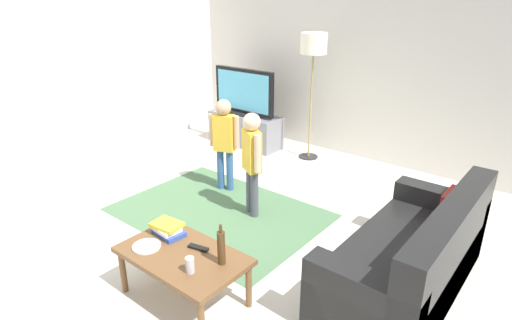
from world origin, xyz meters
name	(u,v)px	position (x,y,z in m)	size (l,w,h in m)	color
ground	(218,238)	(0.00, 0.00, 0.00)	(7.80, 7.80, 0.00)	beige
wall_back	(365,64)	(0.00, 3.00, 1.35)	(6.00, 0.12, 2.70)	silver
wall_left	(47,69)	(-3.00, 0.00, 1.35)	(0.12, 6.00, 2.70)	silver
area_rug	(219,212)	(-0.35, 0.39, 0.00)	(2.20, 1.60, 0.01)	#4C724C
tv_stand	(245,130)	(-1.60, 2.30, 0.24)	(1.20, 0.44, 0.50)	slate
tv	(244,92)	(-1.60, 2.28, 0.85)	(1.10, 0.28, 0.71)	black
couch	(415,262)	(1.78, 0.40, 0.29)	(0.80, 1.80, 0.86)	black
floor_lamp	(313,51)	(-0.50, 2.45, 1.54)	(0.36, 0.36, 1.78)	#262626
child_near_tv	(224,137)	(-0.71, 0.88, 0.68)	(0.36, 0.21, 1.13)	#33598C
child_center	(252,155)	(-0.06, 0.60, 0.69)	(0.34, 0.24, 1.14)	#4C4C59
coffee_table	(183,259)	(0.42, -0.81, 0.37)	(1.00, 0.60, 0.42)	brown
book_stack	(168,229)	(0.12, -0.70, 0.47)	(0.29, 0.21, 0.10)	#334CA5
bottle	(221,247)	(0.74, -0.71, 0.56)	(0.06, 0.06, 0.32)	#4C3319
tv_remote	(198,248)	(0.47, -0.69, 0.43)	(0.17, 0.05, 0.02)	black
soda_can	(190,265)	(0.64, -0.93, 0.48)	(0.07, 0.07, 0.12)	silver
plate	(147,246)	(0.14, -0.93, 0.43)	(0.22, 0.22, 0.02)	white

